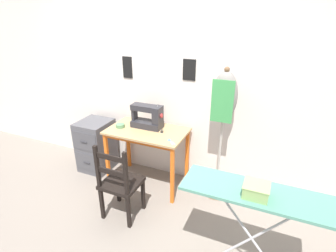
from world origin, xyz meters
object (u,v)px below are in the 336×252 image
at_px(thread_spool_near_machine, 162,131).
at_px(storage_box, 256,190).
at_px(wooden_chair, 120,184).
at_px(fabric_bowl, 120,126).
at_px(dress_form, 224,107).
at_px(scissors, 170,141).
at_px(ironing_board, 258,198).
at_px(sewing_machine, 149,117).
at_px(filing_cabinet, 96,145).

height_order(thread_spool_near_machine, storage_box, storage_box).
bearing_deg(wooden_chair, fabric_bowl, 120.71).
height_order(thread_spool_near_machine, dress_form, dress_form).
bearing_deg(dress_form, scissors, -148.20).
xyz_separation_m(ironing_board, storage_box, (-0.02, -0.05, 0.10)).
height_order(sewing_machine, wooden_chair, sewing_machine).
relative_size(ironing_board, storage_box, 6.23).
height_order(fabric_bowl, wooden_chair, wooden_chair).
bearing_deg(scissors, ironing_board, -35.04).
height_order(scissors, dress_form, dress_form).
bearing_deg(wooden_chair, ironing_board, -8.60).
bearing_deg(ironing_board, sewing_machine, 145.80).
height_order(dress_form, storage_box, dress_form).
bearing_deg(scissors, filing_cabinet, 170.69).
relative_size(wooden_chair, ironing_board, 0.79).
distance_m(fabric_bowl, wooden_chair, 0.81).
xyz_separation_m(dress_form, storage_box, (0.49, -1.08, -0.22)).
height_order(filing_cabinet, storage_box, storage_box).
bearing_deg(wooden_chair, dress_form, 42.93).
xyz_separation_m(fabric_bowl, filing_cabinet, (-0.50, 0.09, -0.43)).
bearing_deg(sewing_machine, ironing_board, -34.20).
bearing_deg(storage_box, thread_spool_near_machine, 141.68).
distance_m(filing_cabinet, storage_box, 2.52).
relative_size(wooden_chair, dress_form, 0.57).
distance_m(thread_spool_near_machine, dress_form, 0.80).
height_order(fabric_bowl, dress_form, dress_form).
xyz_separation_m(sewing_machine, wooden_chair, (0.03, -0.76, -0.49)).
distance_m(ironing_board, storage_box, 0.11).
xyz_separation_m(thread_spool_near_machine, dress_form, (0.69, 0.14, 0.37)).
bearing_deg(fabric_bowl, filing_cabinet, 169.76).
relative_size(thread_spool_near_machine, storage_box, 0.22).
relative_size(fabric_bowl, dress_form, 0.07).
xyz_separation_m(wooden_chair, filing_cabinet, (-0.87, 0.71, -0.06)).
bearing_deg(sewing_machine, fabric_bowl, -157.23).
relative_size(sewing_machine, thread_spool_near_machine, 9.89).
bearing_deg(fabric_bowl, ironing_board, -25.19).
distance_m(fabric_bowl, ironing_board, 1.96).
distance_m(dress_form, storage_box, 1.21).
bearing_deg(sewing_machine, filing_cabinet, -176.59).
distance_m(sewing_machine, dress_form, 0.95).
relative_size(thread_spool_near_machine, ironing_board, 0.04).
relative_size(sewing_machine, dress_form, 0.25).
xyz_separation_m(sewing_machine, filing_cabinet, (-0.84, -0.05, -0.55)).
relative_size(sewing_machine, storage_box, 2.20).
xyz_separation_m(scissors, ironing_board, (1.02, -0.72, 0.06)).
distance_m(wooden_chair, ironing_board, 1.48).
bearing_deg(sewing_machine, wooden_chair, -87.61).
bearing_deg(dress_form, filing_cabinet, -176.44).
bearing_deg(sewing_machine, dress_form, 3.69).
xyz_separation_m(sewing_machine, thread_spool_near_machine, (0.22, -0.08, -0.12)).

